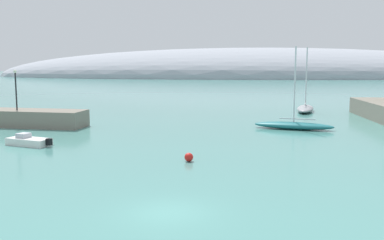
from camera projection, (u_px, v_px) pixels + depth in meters
The scene contains 8 objects.
water at pixel (168, 213), 21.15m from camera, with size 600.00×600.00×0.00m, color teal.
breakwater_rocks at pixel (3, 117), 49.75m from camera, with size 19.34×3.75×1.85m, color gray.
distant_ridge at pixel (259, 77), 211.69m from camera, with size 253.93×78.44×27.43m, color #999EA8.
sailboat_grey_near_shore at pixel (305, 108), 63.56m from camera, with size 4.11×8.48×9.19m.
sailboat_teal_outer_mooring at pixel (294, 125), 47.09m from camera, with size 8.62×4.15×8.77m.
motorboat_white_alongside_breakwater at pixel (29, 141), 38.06m from camera, with size 4.44×2.84×1.03m.
mooring_buoy_red at pixel (189, 157), 31.89m from camera, with size 0.64×0.64×0.64m, color red.
harbor_lamp_post at pixel (16, 85), 48.68m from camera, with size 0.36×0.36×4.45m.
Camera 1 is at (2.46, -20.26, 7.20)m, focal length 41.22 mm.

